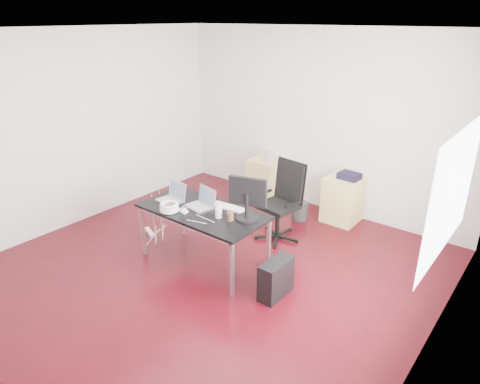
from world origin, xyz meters
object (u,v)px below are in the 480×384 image
Objects in this scene: office_chair at (283,197)px; filing_cabinet_right at (343,199)px; desk at (203,214)px; filing_cabinet_left at (266,179)px; pc_tower at (276,279)px.

filing_cabinet_right is (0.44, 1.01, -0.26)m from office_chair.
office_chair is at bearing -113.65° from filing_cabinet_right.
desk is 1.48× the size of office_chair.
filing_cabinet_left and filing_cabinet_right have the same top height.
desk is 1.25m from office_chair.
filing_cabinet_left is at bearing 142.56° from office_chair.
office_chair reaches higher than filing_cabinet_left.
pc_tower is (1.11, -0.03, -0.46)m from desk.
filing_cabinet_right is at bearing 0.00° from filing_cabinet_left.
filing_cabinet_left is (-0.98, 1.01, -0.26)m from office_chair.
office_chair is 1.46m from pc_tower.
office_chair is (0.40, 1.18, -0.07)m from desk.
desk reaches higher than filing_cabinet_left.
filing_cabinet_left reaches higher than pc_tower.
office_chair is 1.13m from filing_cabinet_right.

